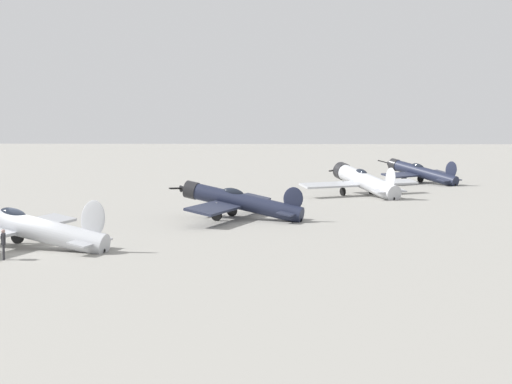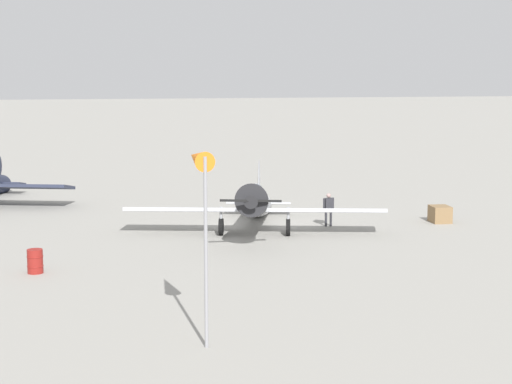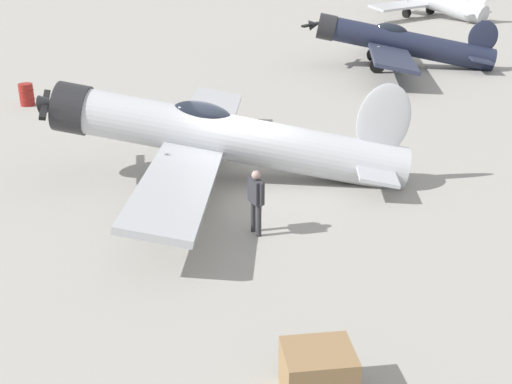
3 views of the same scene
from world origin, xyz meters
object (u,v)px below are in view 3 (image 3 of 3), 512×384
airplane_foreground (219,137)px  ground_crew_mechanic (256,196)px  airplane_mid_apron (398,43)px  equipment_crate (318,373)px  fuel_drum (27,95)px

airplane_foreground → ground_crew_mechanic: bearing=109.7°
airplane_mid_apron → ground_crew_mechanic: size_ratio=7.56×
ground_crew_mechanic → equipment_crate: ground_crew_mechanic is taller
ground_crew_mechanic → equipment_crate: (5.86, -0.19, -0.57)m
airplane_foreground → fuel_drum: 12.14m
airplane_mid_apron → fuel_drum: size_ratio=13.47×
ground_crew_mechanic → fuel_drum: 15.54m
fuel_drum → equipment_crate: bearing=19.1°
airplane_foreground → ground_crew_mechanic: airplane_foreground is taller
equipment_crate → fuel_drum: (-19.72, -6.82, 0.04)m
airplane_foreground → airplane_mid_apron: airplane_foreground is taller
airplane_foreground → equipment_crate: bearing=105.6°
ground_crew_mechanic → fuel_drum: bearing=99.8°
ground_crew_mechanic → equipment_crate: 5.90m
airplane_mid_apron → ground_crew_mechanic: airplane_mid_apron is taller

